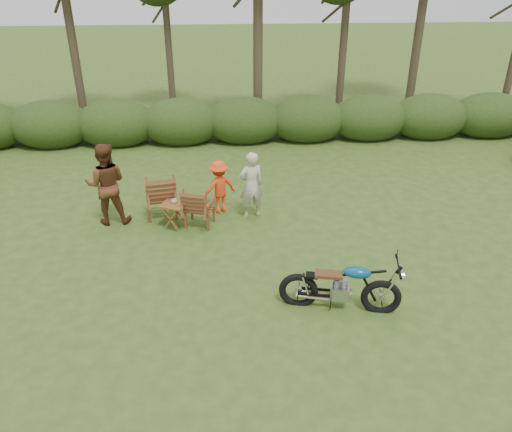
{
  "coord_description": "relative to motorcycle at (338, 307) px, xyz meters",
  "views": [
    {
      "loc": [
        -0.74,
        -6.36,
        5.26
      ],
      "look_at": [
        -0.14,
        1.97,
        0.9
      ],
      "focal_mm": 35.0,
      "sensor_mm": 36.0,
      "label": 1
    }
  ],
  "objects": [
    {
      "name": "child",
      "position": [
        -1.96,
        3.71,
        0.0
      ],
      "size": [
        0.93,
        0.77,
        1.25
      ],
      "primitive_type": "imported",
      "rotation": [
        0.0,
        0.0,
        3.6
      ],
      "color": "red",
      "rests_on": "ground"
    },
    {
      "name": "lawn_chair_left",
      "position": [
        -3.26,
        3.59,
        0.0
      ],
      "size": [
        0.86,
        0.86,
        1.07
      ],
      "primitive_type": null,
      "rotation": [
        0.0,
        0.0,
        3.32
      ],
      "color": "#5C2B17",
      "rests_on": "ground"
    },
    {
      "name": "lawn_chair_right",
      "position": [
        -2.4,
        3.08,
        0.0
      ],
      "size": [
        0.8,
        0.8,
        0.94
      ],
      "primitive_type": null,
      "rotation": [
        0.0,
        0.0,
        2.86
      ],
      "color": "#5A3316",
      "rests_on": "ground"
    },
    {
      "name": "motorcycle",
      "position": [
        0.0,
        0.0,
        0.0
      ],
      "size": [
        2.02,
        1.11,
        1.09
      ],
      "primitive_type": null,
      "rotation": [
        0.0,
        0.0,
        -0.21
      ],
      "color": "#0D74B1",
      "rests_on": "ground"
    },
    {
      "name": "ground",
      "position": [
        -1.13,
        -0.27,
        0.0
      ],
      "size": [
        80.0,
        80.0,
        0.0
      ],
      "primitive_type": "plane",
      "color": "#2D4517",
      "rests_on": "ground"
    },
    {
      "name": "adult_b",
      "position": [
        -4.38,
        3.39,
        0.0
      ],
      "size": [
        0.94,
        0.76,
        1.83
      ],
      "primitive_type": "imported",
      "rotation": [
        0.0,
        0.0,
        3.22
      ],
      "color": "#562E18",
      "rests_on": "ground"
    },
    {
      "name": "side_table",
      "position": [
        -2.94,
        3.02,
        0.28
      ],
      "size": [
        0.69,
        0.64,
        0.57
      ],
      "primitive_type": null,
      "rotation": [
        0.0,
        0.0,
        -0.41
      ],
      "color": "brown",
      "rests_on": "ground"
    },
    {
      "name": "cup",
      "position": [
        -2.93,
        3.05,
        0.61
      ],
      "size": [
        0.13,
        0.13,
        0.1
      ],
      "primitive_type": "imported",
      "rotation": [
        0.0,
        0.0,
        0.03
      ],
      "color": "beige",
      "rests_on": "side_table"
    },
    {
      "name": "adult_a",
      "position": [
        -1.25,
        3.42,
        0.0
      ],
      "size": [
        0.65,
        0.52,
        1.54
      ],
      "primitive_type": "imported",
      "rotation": [
        0.0,
        0.0,
        3.44
      ],
      "color": "#B9B398",
      "rests_on": "ground"
    },
    {
      "name": "tree_line",
      "position": [
        -0.63,
        9.46,
        3.81
      ],
      "size": [
        22.52,
        11.62,
        8.14
      ],
      "color": "#382C1E",
      "rests_on": "ground"
    }
  ]
}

